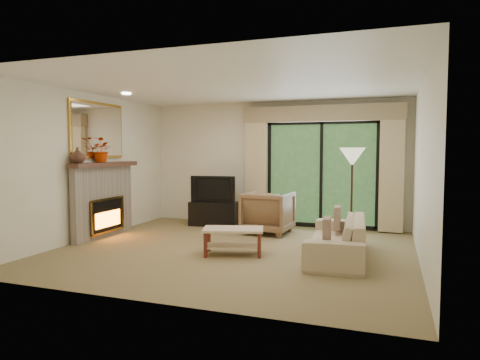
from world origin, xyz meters
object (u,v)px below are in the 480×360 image
(sofa, at_px, (337,237))
(media_console, at_px, (214,214))
(armchair, at_px, (268,212))
(coffee_table, at_px, (233,241))

(sofa, bearing_deg, media_console, -127.85)
(media_console, bearing_deg, armchair, -24.24)
(coffee_table, bearing_deg, sofa, -2.65)
(media_console, xyz_separation_m, armchair, (1.30, -0.44, 0.15))
(armchair, relative_size, coffee_table, 0.98)
(coffee_table, bearing_deg, armchair, 72.19)
(media_console, height_order, armchair, armchair)
(media_console, distance_m, coffee_table, 2.57)
(armchair, xyz_separation_m, coffee_table, (-0.04, -1.80, -0.20))
(sofa, bearing_deg, coffee_table, -79.99)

